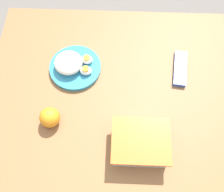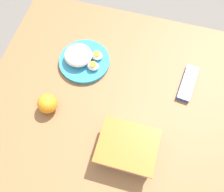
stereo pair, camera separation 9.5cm
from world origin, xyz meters
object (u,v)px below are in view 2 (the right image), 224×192
at_px(rice_plate, 83,59).
at_px(candy_bar, 188,83).
at_px(orange_fruit, 47,104).
at_px(food_container, 127,148).

xyz_separation_m(rice_plate, candy_bar, (-0.42, -0.01, -0.02)).
xyz_separation_m(orange_fruit, candy_bar, (-0.48, -0.23, -0.03)).
xyz_separation_m(food_container, candy_bar, (-0.16, -0.31, -0.02)).
height_order(food_container, candy_bar, food_container).
relative_size(rice_plate, candy_bar, 1.27).
bearing_deg(food_container, orange_fruit, -14.34).
relative_size(food_container, orange_fruit, 2.67).
bearing_deg(candy_bar, rice_plate, 1.50).
height_order(food_container, orange_fruit, food_container).
height_order(food_container, rice_plate, food_container).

